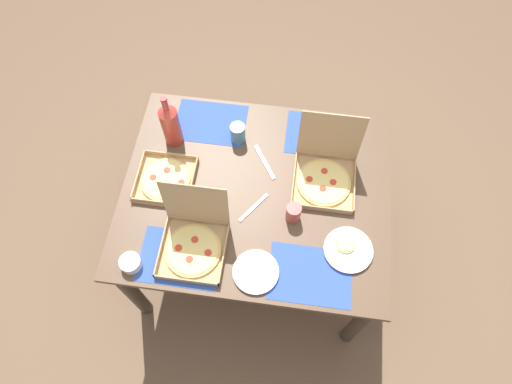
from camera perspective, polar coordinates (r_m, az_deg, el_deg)
ground_plane at (r=2.80m, az=0.00°, el=-6.90°), size 6.00×6.00×0.00m
dining_table at (r=2.23m, az=0.00°, el=-1.30°), size 1.27×1.04×0.73m
placemat_near_left at (r=2.03m, az=-9.53°, el=-8.19°), size 0.36×0.26×0.00m
placemat_near_right at (r=1.99m, az=6.84°, el=-10.34°), size 0.36×0.26×0.00m
placemat_far_left at (r=2.35m, az=-5.75°, el=8.75°), size 0.36×0.26×0.00m
placemat_far_right at (r=2.32m, az=8.29°, el=7.17°), size 0.36×0.26×0.00m
pizza_box_corner_right at (r=2.19m, az=-11.35°, el=1.60°), size 0.27×0.27×0.04m
pizza_box_edge_far at (r=2.15m, az=8.74°, el=2.51°), size 0.29×0.31×0.33m
pizza_box_center at (r=2.00m, az=-7.91°, el=-6.05°), size 0.28×0.31×0.32m
plate_far_right at (r=2.04m, az=11.53°, el=-7.11°), size 0.22×0.22×0.03m
plate_middle at (r=1.97m, az=-0.03°, el=-10.07°), size 0.20×0.20×0.02m
soda_bottle at (r=2.21m, az=-10.76°, el=8.45°), size 0.09×0.09×0.32m
cup_spare at (r=2.04m, az=4.75°, el=-2.64°), size 0.07×0.07×0.10m
cup_red at (r=2.24m, az=-2.31°, el=7.45°), size 0.07×0.07×0.10m
condiment_bowl at (r=2.04m, az=-15.55°, el=-8.63°), size 0.09×0.09×0.05m
fork_by_near_right at (r=2.09m, az=-0.42°, el=-1.95°), size 0.12×0.16×0.00m
knife_by_far_left at (r=2.21m, az=1.11°, el=3.80°), size 0.13×0.19×0.00m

